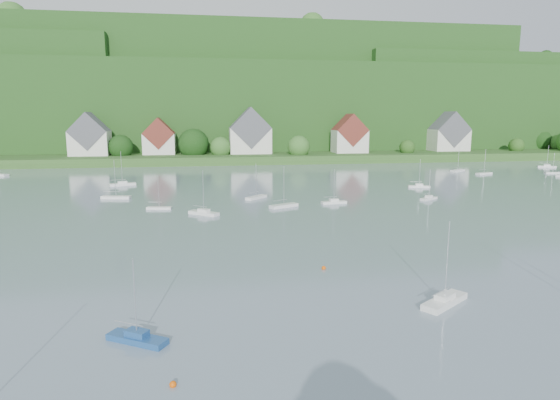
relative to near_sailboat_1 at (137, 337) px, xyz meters
name	(u,v)px	position (x,y,z in m)	size (l,w,h in m)	color
far_shore_strip	(236,155)	(17.99, 163.71, 1.10)	(600.00, 60.00, 3.00)	#2E5520
forested_ridge	(228,106)	(18.38, 232.28, 22.49)	(620.00, 181.22, 69.89)	#153E13
village_building_0	(90,138)	(-37.01, 150.71, 9.11)	(14.00, 10.40, 16.00)	silver
village_building_1	(159,139)	(-12.01, 152.71, 8.35)	(12.00, 9.36, 14.00)	silver
village_building_2	(250,135)	(22.99, 151.71, 9.87)	(16.00, 11.44, 18.00)	silver
village_building_3	(350,137)	(62.99, 149.71, 9.03)	(13.00, 10.40, 15.50)	silver
village_building_4	(449,135)	(107.99, 153.71, 9.19)	(15.00, 10.40, 16.50)	silver
near_sailboat_1	(137,337)	(0.00, 0.00, 0.00)	(4.99, 3.76, 6.73)	navy
near_sailboat_3	(445,300)	(27.25, 3.29, 0.03)	(5.77, 4.71, 7.94)	silver
mooring_buoy_0	(173,386)	(3.14, -6.68, -0.40)	(0.48, 0.48, 0.48)	#E65406
mooring_buoy_3	(324,269)	(18.66, 15.11, -0.40)	(0.50, 0.50, 0.50)	#E65406
far_sailboat_cluster	(303,184)	(29.66, 80.92, -0.02)	(200.12, 71.24, 8.71)	silver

